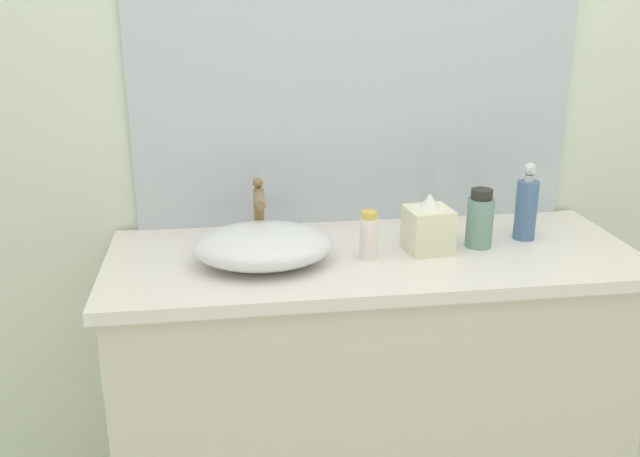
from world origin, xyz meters
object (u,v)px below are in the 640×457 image
at_px(sink_basin, 263,245).
at_px(lotion_bottle, 480,220).
at_px(tissue_box, 428,227).
at_px(soap_dispenser, 526,207).
at_px(perfume_bottle, 369,236).

relative_size(sink_basin, lotion_bottle, 2.22).
height_order(sink_basin, lotion_bottle, lotion_bottle).
bearing_deg(sink_basin, tissue_box, 3.38).
distance_m(lotion_bottle, tissue_box, 0.15).
bearing_deg(soap_dispenser, perfume_bottle, -169.55).
bearing_deg(perfume_bottle, sink_basin, 179.25).
bearing_deg(lotion_bottle, sink_basin, -176.09).
height_order(lotion_bottle, perfume_bottle, lotion_bottle).
relative_size(soap_dispenser, tissue_box, 1.37).
bearing_deg(sink_basin, perfume_bottle, -0.75).
bearing_deg(soap_dispenser, tissue_box, -169.30).
height_order(soap_dispenser, lotion_bottle, soap_dispenser).
relative_size(soap_dispenser, lotion_bottle, 1.36).
bearing_deg(lotion_bottle, soap_dispenser, 15.69).
distance_m(perfume_bottle, tissue_box, 0.17).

